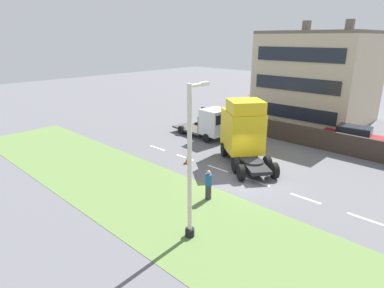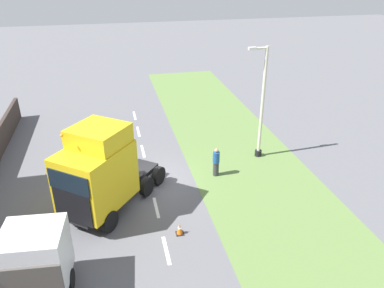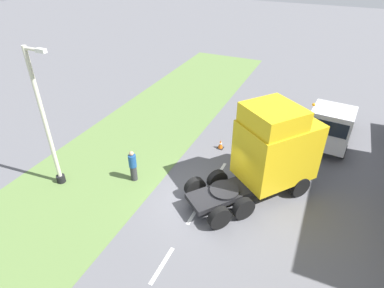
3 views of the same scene
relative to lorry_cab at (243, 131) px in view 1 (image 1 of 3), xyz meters
The scene contains 11 objects.
ground_plane 4.11m from the lorry_cab, 138.65° to the right, with size 120.00×120.00×0.00m, color slate.
grass_verge 9.15m from the lorry_cab, 165.20° to the right, with size 7.00×44.00×0.01m.
lane_markings 4.53m from the lorry_cab, 130.96° to the right, with size 0.16×21.00×0.00m.
boundary_wall 6.97m from the lorry_cab, 19.41° to the right, with size 0.25×24.00×1.64m.
building_block 15.53m from the lorry_cab, ahead, with size 10.87×9.90×10.44m.
lorry_cab is the anchor object (origin of this frame).
flatbed_truck 5.59m from the lorry_cab, 64.54° to the left, with size 2.68×5.93×2.80m.
parked_car 9.70m from the lorry_cab, 31.80° to the right, with size 2.24×4.72×1.93m.
lamp_post 10.45m from the lorry_cab, 158.17° to the right, with size 1.33×0.43×6.99m.
pedestrian 6.91m from the lorry_cab, 161.37° to the right, with size 0.39×0.39×1.75m.
traffic_cone_lead 4.63m from the lorry_cab, 143.44° to the left, with size 0.36×0.36×0.58m.
Camera 1 is at (-16.32, -10.37, 8.71)m, focal length 30.00 mm.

